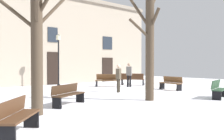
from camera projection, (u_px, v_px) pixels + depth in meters
ground_plane at (135, 95)px, 13.71m from camera, size 34.97×34.97×0.00m
building_facade at (49, 37)px, 20.72m from camera, size 21.86×0.60×7.61m
tree_center at (37, 43)px, 8.44m from camera, size 2.25×2.65×4.59m
tree_right_of_center at (149, 43)px, 11.83m from camera, size 2.27×1.45×5.58m
streetlamp at (59, 55)px, 18.58m from camera, size 0.30×0.30×3.84m
bench_facing_shops at (18, 117)px, 6.00m from camera, size 1.50×1.58×0.87m
bench_back_to_back_left at (108, 80)px, 18.93m from camera, size 1.53×1.71×0.92m
bench_far_corner at (219, 89)px, 12.54m from camera, size 1.61×0.83×0.89m
bench_by_litter_bin at (171, 83)px, 16.59m from camera, size 0.69×1.66×0.86m
bench_back_to_back_right at (132, 79)px, 20.28m from camera, size 1.29×1.81×0.93m
bench_near_lamp at (68, 94)px, 10.49m from camera, size 1.90×1.22×0.85m
person_strolling at (129, 74)px, 18.65m from camera, size 0.38×0.44×1.75m
person_by_shop_door at (118, 77)px, 15.19m from camera, size 0.44×0.37×1.66m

